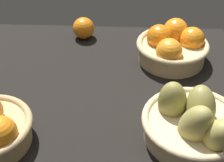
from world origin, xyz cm
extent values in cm
cube|color=black|center=(0.00, 0.00, 1.50)|extent=(84.00, 72.00, 3.00)
sphere|color=orange|center=(18.89, 24.13, 9.39)|extent=(7.42, 7.42, 7.42)
cylinder|color=#D3BC8C|center=(-22.92, 17.28, 5.61)|extent=(21.87, 21.87, 5.23)
torus|color=#D3BC8C|center=(-22.92, 17.28, 8.23)|extent=(23.53, 23.53, 1.66)
ellipsoid|color=olive|center=(-18.29, 13.47, 10.02)|extent=(9.69, 10.57, 13.26)
ellipsoid|color=olive|center=(-24.39, 15.70, 10.55)|extent=(7.56, 11.26, 12.64)
ellipsoid|color=#9E934C|center=(-22.37, 20.86, 10.18)|extent=(11.19, 12.47, 14.10)
ellipsoid|color=#9E934C|center=(-26.99, 23.28, 9.43)|extent=(7.58, 10.80, 12.64)
cylinder|color=tan|center=(-21.33, -15.12, 5.77)|extent=(20.13, 20.13, 5.55)
torus|color=tan|center=(-21.33, -15.12, 8.55)|extent=(21.92, 21.92, 1.79)
sphere|color=orange|center=(-19.63, -9.37, 9.72)|extent=(7.61, 7.61, 7.61)
sphere|color=orange|center=(-22.51, -20.17, 10.67)|extent=(7.61, 7.61, 7.61)
sphere|color=orange|center=(-17.19, -16.41, 10.34)|extent=(7.61, 7.61, 7.61)
sphere|color=orange|center=(-27.13, -16.34, 9.77)|extent=(7.61, 7.61, 7.61)
sphere|color=orange|center=(7.22, -27.76, 6.63)|extent=(7.25, 7.25, 7.25)
camera|label=1|loc=(-7.06, 72.73, 61.11)|focal=53.82mm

